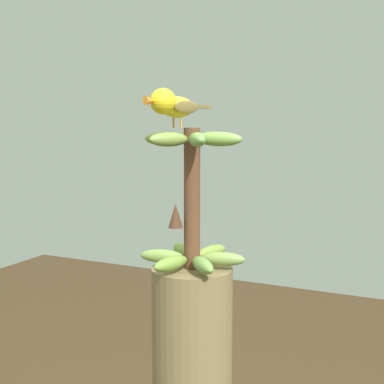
{
  "coord_description": "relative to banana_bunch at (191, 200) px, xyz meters",
  "views": [
    {
      "loc": [
        -1.18,
        -0.56,
        1.64
      ],
      "look_at": [
        0.0,
        0.0,
        1.48
      ],
      "focal_mm": 49.9,
      "sensor_mm": 36.0,
      "label": 1
    }
  ],
  "objects": [
    {
      "name": "banana_bunch",
      "position": [
        0.0,
        0.0,
        0.0
      ],
      "size": [
        0.27,
        0.27,
        0.35
      ],
      "color": "brown",
      "rests_on": "banana_tree"
    },
    {
      "name": "perched_bird",
      "position": [
        -0.04,
        0.03,
        0.23
      ],
      "size": [
        0.2,
        0.1,
        0.09
      ],
      "color": "#C68933",
      "rests_on": "banana_bunch"
    }
  ]
}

